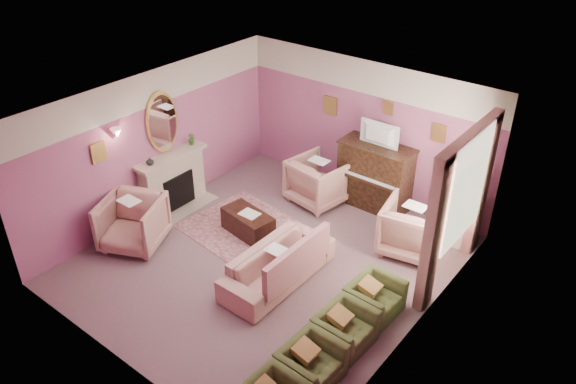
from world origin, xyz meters
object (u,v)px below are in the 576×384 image
Objects in this scene: side_table at (462,225)px; olive_chair_c at (346,324)px; floral_armchair_right at (413,226)px; olive_chair_d at (375,293)px; olive_chair_b at (311,359)px; piano at (375,177)px; floral_armchair_left at (318,179)px; television at (377,133)px; sofa at (278,259)px; floral_armchair_front at (132,220)px; coffee_table at (248,223)px.

olive_chair_c is at bearing -94.79° from side_table.
floral_armchair_right reaches higher than olive_chair_d.
olive_chair_c reaches higher than side_table.
olive_chair_d is at bearing 90.00° from olive_chair_b.
olive_chair_d is (0.29, -1.74, -0.17)m from floral_armchair_right.
olive_chair_b is at bearing -90.00° from olive_chair_d.
floral_armchair_right reaches higher than olive_chair_c.
floral_armchair_left is at bearing -148.96° from piano.
television reaches higher than side_table.
side_table is at bearing 54.55° from floral_armchair_right.
floral_armchair_front reaches higher than sofa.
floral_armchair_left is 1.00× the size of floral_armchair_front.
floral_armchair_left is 1.29× the size of olive_chair_b.
television is 1.90m from floral_armchair_right.
sofa is at bearing 17.37° from floral_armchair_front.
coffee_table is at bearing 145.49° from olive_chair_b.
piano reaches higher than floral_armchair_front.
side_table is (0.28, 3.37, -0.00)m from olive_chair_c.
television is 0.38× the size of sofa.
piano is 1.92m from side_table.
floral_armchair_front is at bearing -164.74° from olive_chair_d.
floral_armchair_front is 4.43m from olive_chair_d.
floral_armchair_front is 1.29× the size of olive_chair_d.
coffee_table is at bearing -101.49° from floral_armchair_left.
coffee_table is at bearing -119.44° from piano.
television reaches higher than olive_chair_d.
floral_armchair_right is (2.61, 1.38, 0.30)m from coffee_table.
television is at bearing 60.02° from coffee_table.
coffee_table is 3.87m from side_table.
piano is 1.72× the size of olive_chair_b.
floral_armchair_front is (-3.97, -2.90, 0.00)m from floral_armchair_right.
piano is 1.60m from floral_armchair_right.
television reaches higher than floral_armchair_front.
floral_armchair_front is 4.30m from olive_chair_b.
television is 3.30m from olive_chair_d.
olive_chair_b is (1.61, -4.24, -1.25)m from television.
olive_chair_d is 1.16× the size of side_table.
piano is at bearing 60.56° from coffee_table.
olive_chair_b reaches higher than coffee_table.
television is at bearing 89.64° from sofa.
piano is at bearing 110.53° from olive_chair_b.
piano is 3.00m from sofa.
piano is at bearing 31.04° from floral_armchair_left.
sofa reaches higher than coffee_table.
olive_chair_b is at bearing -69.47° from piano.
olive_chair_c is (0.29, -2.56, -0.17)m from floral_armchair_right.
floral_armchair_right reaches higher than coffee_table.
olive_chair_c is at bearing 90.00° from olive_chair_b.
sofa is at bearing 163.48° from olive_chair_c.
sofa is at bearing 141.31° from olive_chair_b.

